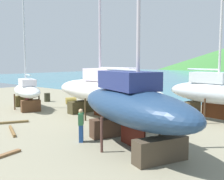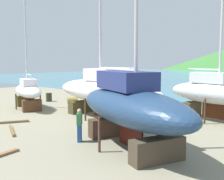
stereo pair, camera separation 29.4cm
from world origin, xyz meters
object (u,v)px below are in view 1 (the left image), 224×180
at_px(sailboat_far_slipway, 105,90).
at_px(sailboat_large_starboard, 27,91).
at_px(sailboat_mid_port, 132,105).
at_px(barrel_rust_mid, 47,97).
at_px(barrel_tipped_left, 71,101).
at_px(sailboat_small_center, 213,93).
at_px(worker, 81,125).

height_order(sailboat_far_slipway, sailboat_large_starboard, sailboat_far_slipway).
height_order(sailboat_mid_port, barrel_rust_mid, sailboat_mid_port).
relative_size(barrel_tipped_left, barrel_rust_mid, 1.11).
relative_size(sailboat_small_center, worker, 7.04).
distance_m(sailboat_far_slipway, barrel_rust_mid, 9.83).
relative_size(sailboat_large_starboard, barrel_rust_mid, 10.82).
height_order(sailboat_large_starboard, sailboat_mid_port, sailboat_mid_port).
bearing_deg(sailboat_small_center, worker, -100.93).
xyz_separation_m(sailboat_small_center, worker, (-3.07, -9.02, -1.04)).
bearing_deg(worker, sailboat_small_center, 28.47).
distance_m(barrel_tipped_left, barrel_rust_mid, 3.02).
bearing_deg(sailboat_far_slipway, sailboat_mid_port, 149.02).
xyz_separation_m(sailboat_mid_port, worker, (-2.37, -1.06, -1.11)).
bearing_deg(sailboat_large_starboard, barrel_rust_mid, -37.47).
relative_size(sailboat_large_starboard, barrel_tipped_left, 9.77).
height_order(sailboat_small_center, barrel_rust_mid, sailboat_small_center).
height_order(sailboat_far_slipway, sailboat_small_center, sailboat_far_slipway).
bearing_deg(sailboat_far_slipway, barrel_rust_mid, -4.54).
height_order(sailboat_large_starboard, barrel_tipped_left, sailboat_large_starboard).
relative_size(sailboat_far_slipway, sailboat_large_starboard, 1.88).
distance_m(sailboat_small_center, barrel_tipped_left, 13.04).
xyz_separation_m(sailboat_small_center, barrel_tipped_left, (-12.86, -1.49, -1.59)).
bearing_deg(barrel_rust_mid, sailboat_large_starboard, -58.25).
relative_size(sailboat_far_slipway, worker, 10.35).
relative_size(sailboat_small_center, sailboat_mid_port, 0.85).
bearing_deg(sailboat_far_slipway, worker, 127.20).
relative_size(sailboat_mid_port, barrel_rust_mid, 16.21).
xyz_separation_m(sailboat_large_starboard, barrel_rust_mid, (-2.21, 3.56, -1.07)).
distance_m(sailboat_small_center, sailboat_mid_port, 7.99).
xyz_separation_m(sailboat_large_starboard, sailboat_small_center, (13.61, 5.64, 0.41)).
bearing_deg(barrel_tipped_left, sailboat_small_center, 6.60).
bearing_deg(barrel_tipped_left, sailboat_large_starboard, -100.28).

